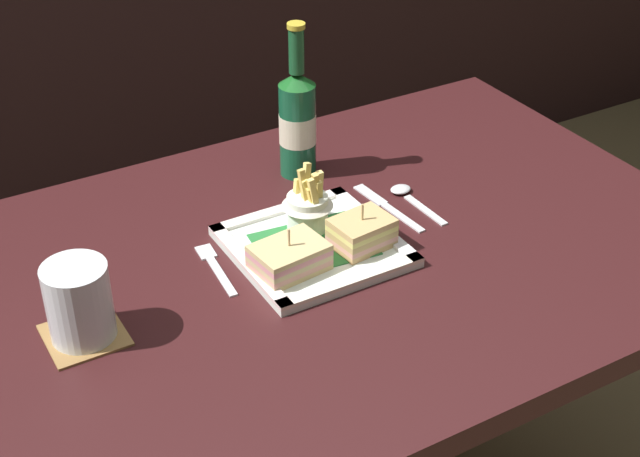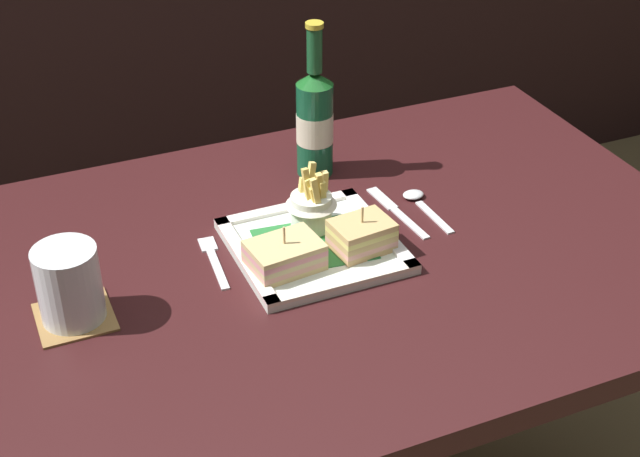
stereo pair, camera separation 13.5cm
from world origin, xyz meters
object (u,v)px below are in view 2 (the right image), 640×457
dining_table (326,311)px  spoon (419,201)px  square_plate (314,246)px  fries_cup (314,204)px  sandwich_half_right (362,235)px  fork (214,259)px  knife (395,210)px  sandwich_half_left (285,255)px  beer_bottle (315,120)px  water_glass (70,288)px

dining_table → spoon: 0.23m
square_plate → fries_cup: 0.06m
sandwich_half_right → fork: size_ratio=0.67×
square_plate → knife: 0.17m
sandwich_half_left → beer_bottle: bearing=58.6°
square_plate → fries_cup: (0.02, 0.04, 0.04)m
dining_table → fork: bearing=163.5°
fries_cup → knife: fries_cup is taller
sandwich_half_right → spoon: bearing=32.4°
dining_table → fries_cup: 0.17m
water_glass → fork: (0.21, 0.06, -0.05)m
fork → knife: (0.31, 0.02, -0.00)m
dining_table → water_glass: bearing=-178.5°
dining_table → square_plate: bearing=139.0°
water_glass → fork: water_glass is taller
water_glass → beer_bottle: bearing=27.9°
sandwich_half_right → fork: 0.22m
fork → spoon: 0.35m
knife → spoon: 0.05m
water_glass → fries_cup: bearing=9.9°
dining_table → sandwich_half_right: (0.05, -0.02, 0.14)m
sandwich_half_right → fork: sandwich_half_right is taller
dining_table → fork: (-0.16, 0.05, 0.11)m
sandwich_half_right → spoon: 0.18m
sandwich_half_left → fork: sandwich_half_left is taller
dining_table → spoon: bearing=19.7°
square_plate → water_glass: bearing=-176.4°
beer_bottle → spoon: bearing=-54.9°
water_glass → knife: 0.53m
beer_bottle → knife: size_ratio=1.58×
square_plate → fork: 0.15m
knife → fries_cup: bearing=-177.4°
knife → spoon: spoon is taller
sandwich_half_right → knife: sandwich_half_right is taller
beer_bottle → knife: bearing=-68.0°
beer_bottle → knife: (0.07, -0.17, -0.10)m
fries_cup → knife: 0.15m
beer_bottle → water_glass: size_ratio=2.49×
sandwich_half_right → fork: (-0.21, 0.07, -0.03)m
square_plate → fork: bearing=166.6°
water_glass → fork: size_ratio=0.78×
square_plate → fries_cup: bearing=66.6°
knife → fork: bearing=-177.1°
sandwich_half_right → sandwich_half_left: bearing=-180.0°
sandwich_half_right → fries_cup: size_ratio=0.86×
water_glass → sandwich_half_right: bearing=-1.9°
beer_bottle → spoon: size_ratio=2.01×
dining_table → spoon: spoon is taller
sandwich_half_right → knife: size_ratio=0.55×
dining_table → beer_bottle: size_ratio=4.44×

